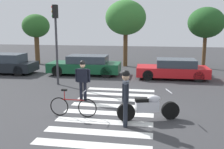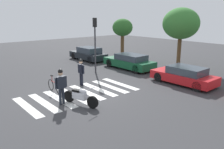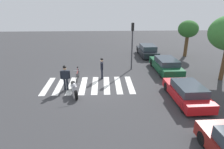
# 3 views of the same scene
# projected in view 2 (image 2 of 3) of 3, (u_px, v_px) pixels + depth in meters

# --- Properties ---
(ground_plane) EXTENTS (60.00, 60.00, 0.00)m
(ground_plane) POSITION_uv_depth(u_px,v_px,m) (80.00, 94.00, 13.74)
(ground_plane) COLOR #38383A
(police_motorcycle) EXTENTS (2.17, 0.89, 1.03)m
(police_motorcycle) POSITION_uv_depth(u_px,v_px,m) (80.00, 97.00, 11.94)
(police_motorcycle) COLOR black
(police_motorcycle) RESTS_ON ground_plane
(leaning_bicycle) EXTENTS (1.75, 0.46, 1.01)m
(leaning_bicycle) POSITION_uv_depth(u_px,v_px,m) (55.00, 86.00, 13.91)
(leaning_bicycle) COLOR black
(leaning_bicycle) RESTS_ON ground_plane
(officer_on_foot) EXTENTS (0.25, 0.70, 1.88)m
(officer_on_foot) POSITION_uv_depth(u_px,v_px,m) (61.00, 84.00, 11.89)
(officer_on_foot) COLOR #1E232D
(officer_on_foot) RESTS_ON ground_plane
(officer_by_motorcycle) EXTENTS (0.67, 0.23, 1.78)m
(officer_by_motorcycle) POSITION_uv_depth(u_px,v_px,m) (81.00, 70.00, 15.13)
(officer_by_motorcycle) COLOR black
(officer_by_motorcycle) RESTS_ON ground_plane
(crosswalk_stripes) EXTENTS (3.40, 6.75, 0.01)m
(crosswalk_stripes) POSITION_uv_depth(u_px,v_px,m) (80.00, 94.00, 13.74)
(crosswalk_stripes) COLOR silver
(crosswalk_stripes) RESTS_ON ground_plane
(car_black_suv) EXTENTS (4.35, 1.88, 1.34)m
(car_black_suv) POSITION_uv_depth(u_px,v_px,m) (88.00, 54.00, 23.76)
(car_black_suv) COLOR black
(car_black_suv) RESTS_ON ground_plane
(car_green_compact) EXTENTS (4.74, 1.93, 1.29)m
(car_green_compact) POSITION_uv_depth(u_px,v_px,m) (129.00, 62.00, 19.94)
(car_green_compact) COLOR black
(car_green_compact) RESTS_ON ground_plane
(car_red_convertible) EXTENTS (4.34, 1.86, 1.21)m
(car_red_convertible) POSITION_uv_depth(u_px,v_px,m) (184.00, 76.00, 15.52)
(car_red_convertible) COLOR black
(car_red_convertible) RESTS_ON ground_plane
(traffic_light_pole) EXTENTS (0.34, 0.26, 4.31)m
(traffic_light_pole) POSITION_uv_depth(u_px,v_px,m) (95.00, 36.00, 18.06)
(traffic_light_pole) COLOR #38383D
(traffic_light_pole) RESTS_ON ground_plane
(street_tree_near) EXTENTS (2.24, 2.24, 4.12)m
(street_tree_near) POSITION_uv_depth(u_px,v_px,m) (123.00, 28.00, 25.68)
(street_tree_near) COLOR brown
(street_tree_near) RESTS_ON ground_plane
(street_tree_mid) EXTENTS (3.14, 3.14, 5.14)m
(street_tree_mid) POSITION_uv_depth(u_px,v_px,m) (181.00, 24.00, 19.98)
(street_tree_mid) COLOR brown
(street_tree_mid) RESTS_ON ground_plane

